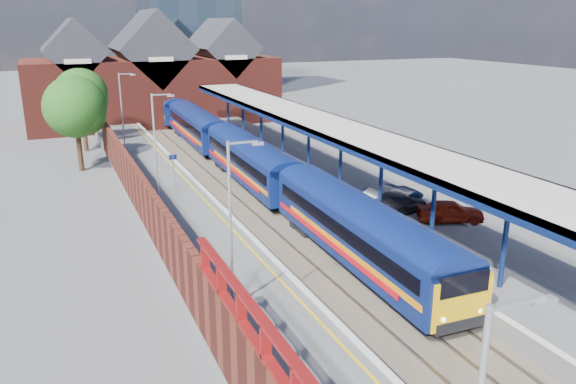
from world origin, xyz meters
name	(u,v)px	position (x,y,z in m)	size (l,w,h in m)	color
ground	(219,175)	(0.00, 30.00, 0.00)	(240.00, 240.00, 0.00)	#5B5B5E
ballast_bed	(261,209)	(0.00, 20.00, 0.03)	(6.00, 76.00, 0.06)	#473D33
rails	(261,208)	(0.00, 20.00, 0.12)	(4.51, 76.00, 0.14)	slate
left_platform	(181,213)	(-5.50, 20.00, 0.50)	(5.00, 76.00, 1.00)	#565659
right_platform	(338,193)	(6.00, 20.00, 0.50)	(6.00, 76.00, 1.00)	#565659
coping_left	(216,201)	(-3.15, 20.00, 1.02)	(0.30, 76.00, 0.05)	silver
coping_right	(303,190)	(3.15, 20.00, 1.02)	(0.30, 76.00, 0.05)	silver
yellow_line	(207,202)	(-3.75, 20.00, 1.01)	(0.14, 76.00, 0.01)	yellow
train	(221,139)	(1.49, 34.18, 2.12)	(3.20, 65.96, 3.45)	navy
canopy	(321,124)	(5.48, 21.95, 5.25)	(4.50, 52.00, 4.48)	#0E1F52
lamp_post_b	(234,215)	(-6.36, 6.00, 4.99)	(1.48, 0.18, 7.00)	#A5A8AA
lamp_post_c	(157,140)	(-6.36, 22.00, 4.99)	(1.48, 0.18, 7.00)	#A5A8AA
lamp_post_d	(123,107)	(-6.36, 38.00, 4.99)	(1.48, 0.18, 7.00)	#A5A8AA
platform_sign	(173,166)	(-5.00, 24.00, 2.69)	(0.55, 0.08, 2.50)	#A5A8AA
brick_wall	(158,222)	(-8.10, 13.54, 2.45)	(0.35, 50.00, 3.86)	maroon
station_building	(153,79)	(0.00, 58.00, 5.45)	(30.00, 12.12, 13.78)	maroon
tree_near	(77,109)	(-10.35, 35.91, 5.35)	(5.20, 5.20, 8.10)	#382314
tree_far	(83,97)	(-9.35, 43.91, 5.35)	(5.20, 5.20, 8.10)	#382314
parked_car_red	(450,211)	(8.48, 10.78, 1.66)	(1.55, 3.86, 1.32)	maroon
parked_car_silver	(388,196)	(6.81, 14.85, 1.65)	(1.37, 3.93, 1.30)	#A4A4A9
parked_car_dark	(400,204)	(6.67, 13.27, 1.58)	(1.63, 4.02, 1.17)	black
parked_car_blue	(393,193)	(7.52, 15.39, 1.57)	(1.90, 4.12, 1.14)	navy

